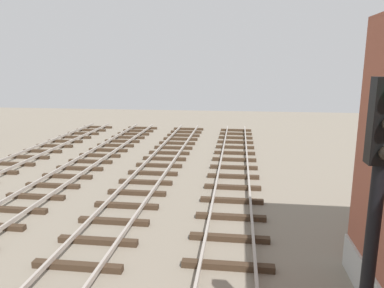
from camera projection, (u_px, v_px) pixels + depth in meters
signal_mast at (374, 226)px, 4.83m from camera, size 0.36×0.40×5.23m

